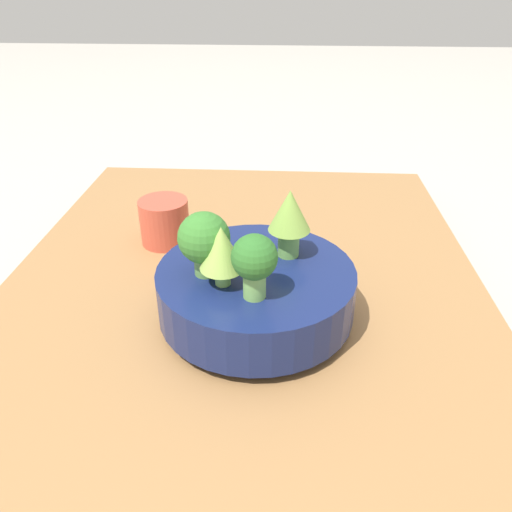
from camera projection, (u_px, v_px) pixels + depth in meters
The scene contains 8 objects.
ground_plane at pixel (236, 362), 0.66m from camera, with size 6.00×6.00×0.00m, color #ADA89E.
table at pixel (235, 348), 0.65m from camera, with size 1.18×0.71×0.05m.
bowl at pixel (256, 291), 0.65m from camera, with size 0.25×0.25×0.08m.
romanesco_piece_far at pixel (221, 251), 0.57m from camera, with size 0.05×0.05×0.08m.
broccoli_floret_back at pixel (204, 240), 0.60m from camera, with size 0.06×0.06×0.08m.
broccoli_floret_left at pixel (254, 261), 0.55m from camera, with size 0.05×0.05×0.08m.
romanesco_piece_near at pixel (290, 215), 0.63m from camera, with size 0.05×0.05×0.09m.
cup at pixel (165, 222), 0.83m from camera, with size 0.08×0.08×0.08m.
Camera 1 is at (-0.50, -0.06, 0.46)m, focal length 35.00 mm.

